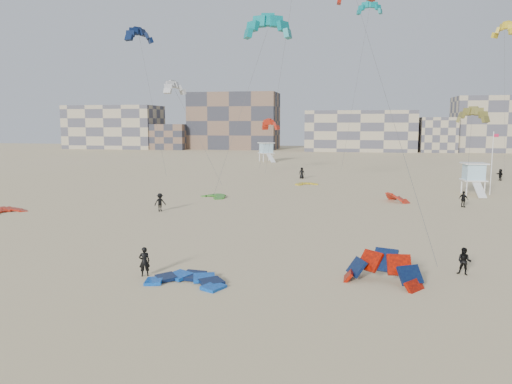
% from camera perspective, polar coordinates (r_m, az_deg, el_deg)
% --- Properties ---
extents(ground, '(320.00, 320.00, 0.00)m').
position_cam_1_polar(ground, '(27.47, -6.86, -10.02)').
color(ground, '#CAB188').
rests_on(ground, ground).
extents(kite_ground_blue, '(4.35, 4.53, 0.89)m').
position_cam_1_polar(kite_ground_blue, '(27.11, -7.92, -10.29)').
color(kite_ground_blue, blue).
rests_on(kite_ground_blue, ground).
extents(kite_ground_orange, '(5.35, 5.29, 4.22)m').
position_cam_1_polar(kite_ground_orange, '(27.69, 14.14, -10.07)').
color(kite_ground_orange, red).
rests_on(kite_ground_orange, ground).
extents(kite_ground_red, '(4.94, 4.85, 1.49)m').
position_cam_1_polar(kite_ground_red, '(52.81, -26.73, -2.13)').
color(kite_ground_red, red).
rests_on(kite_ground_red, ground).
extents(kite_ground_green, '(4.49, 4.50, 1.00)m').
position_cam_1_polar(kite_ground_green, '(57.01, -4.80, -0.62)').
color(kite_ground_green, '#48962A').
rests_on(kite_ground_green, ground).
extents(kite_ground_red_far, '(4.13, 4.04, 2.77)m').
position_cam_1_polar(kite_ground_red_far, '(55.91, 15.76, -1.06)').
color(kite_ground_red_far, red).
rests_on(kite_ground_red_far, ground).
extents(kite_ground_yellow, '(3.78, 3.86, 0.54)m').
position_cam_1_polar(kite_ground_yellow, '(68.90, 5.79, 0.84)').
color(kite_ground_yellow, yellow).
rests_on(kite_ground_yellow, ground).
extents(kitesurfer_main, '(0.72, 0.65, 1.65)m').
position_cam_1_polar(kitesurfer_main, '(28.51, -12.64, -7.76)').
color(kitesurfer_main, black).
rests_on(kitesurfer_main, ground).
extents(kitesurfer_b, '(0.92, 0.83, 1.55)m').
position_cam_1_polar(kitesurfer_b, '(30.34, 22.70, -7.33)').
color(kitesurfer_b, black).
rests_on(kitesurfer_b, ground).
extents(kitesurfer_c, '(1.28, 1.22, 1.75)m').
position_cam_1_polar(kitesurfer_c, '(48.64, -10.91, -1.17)').
color(kitesurfer_c, black).
rests_on(kitesurfer_c, ground).
extents(kitesurfer_d, '(1.01, 0.90, 1.65)m').
position_cam_1_polar(kitesurfer_d, '(54.23, 22.63, -0.77)').
color(kitesurfer_d, black).
rests_on(kitesurfer_d, ground).
extents(kitesurfer_e, '(0.90, 0.65, 1.73)m').
position_cam_1_polar(kitesurfer_e, '(76.21, 5.25, 2.18)').
color(kitesurfer_e, black).
rests_on(kitesurfer_e, ground).
extents(kitesurfer_f, '(0.88, 1.68, 1.73)m').
position_cam_1_polar(kitesurfer_f, '(81.70, 26.13, 1.79)').
color(kitesurfer_f, black).
rests_on(kitesurfer_f, ground).
extents(kite_fly_teal_a, '(8.05, 5.21, 18.24)m').
position_cam_1_polar(kite_fly_teal_a, '(51.75, 1.37, 18.13)').
color(kite_fly_teal_a, '#008E82').
rests_on(kite_fly_teal_a, ground).
extents(kite_fly_grey, '(9.31, 5.84, 13.06)m').
position_cam_1_polar(kite_fly_grey, '(65.57, -9.30, 11.56)').
color(kite_fly_grey, silver).
rests_on(kite_fly_grey, ground).
extents(kite_fly_olive, '(4.69, 9.06, 9.54)m').
position_cam_1_polar(kite_fly_olive, '(62.72, 23.48, 7.92)').
color(kite_fly_olive, olive).
rests_on(kite_fly_olive, ground).
extents(kite_fly_yellow, '(5.40, 5.37, 22.14)m').
position_cam_1_polar(kite_fly_yellow, '(83.87, 26.53, 16.17)').
color(kite_fly_yellow, yellow).
rests_on(kite_fly_yellow, ground).
extents(kite_fly_navy, '(7.34, 5.67, 21.25)m').
position_cam_1_polar(kite_fly_navy, '(75.71, -13.20, 16.93)').
color(kite_fly_navy, '#0A1C3C').
rests_on(kite_fly_navy, ground).
extents(kite_fly_teal_b, '(5.51, 3.62, 25.63)m').
position_cam_1_polar(kite_fly_teal_b, '(81.74, 12.85, 19.71)').
color(kite_fly_teal_b, '#008E82').
rests_on(kite_fly_teal_b, ground).
extents(kite_fly_red, '(5.04, 5.16, 8.50)m').
position_cam_1_polar(kite_fly_red, '(84.10, 1.66, 7.61)').
color(kite_fly_red, red).
rests_on(kite_fly_red, ground).
extents(lifeguard_tower_near, '(2.85, 5.24, 3.76)m').
position_cam_1_polar(lifeguard_tower_near, '(64.40, 23.60, 1.40)').
color(lifeguard_tower_near, white).
rests_on(lifeguard_tower_near, ground).
extents(lifeguard_tower_far, '(4.06, 6.27, 4.17)m').
position_cam_1_polar(lifeguard_tower_far, '(109.40, 1.17, 4.57)').
color(lifeguard_tower_far, white).
rests_on(lifeguard_tower_far, ground).
extents(flagpole, '(0.60, 0.09, 7.44)m').
position_cam_1_polar(flagpole, '(64.62, 25.36, 3.14)').
color(flagpole, white).
rests_on(flagpole, ground).
extents(condo_west_a, '(30.00, 15.00, 14.00)m').
position_cam_1_polar(condo_west_a, '(173.45, -15.88, 7.14)').
color(condo_west_a, tan).
rests_on(condo_west_a, ground).
extents(condo_west_b, '(28.00, 14.00, 18.00)m').
position_cam_1_polar(condo_west_b, '(163.36, -2.50, 8.10)').
color(condo_west_b, brown).
rests_on(condo_west_b, ground).
extents(condo_mid, '(32.00, 16.00, 12.00)m').
position_cam_1_polar(condo_mid, '(154.88, 11.79, 6.85)').
color(condo_mid, tan).
rests_on(condo_mid, ground).
extents(condo_east, '(26.00, 14.00, 16.00)m').
position_cam_1_polar(condo_east, '(162.34, 26.17, 6.96)').
color(condo_east, tan).
rests_on(condo_east, ground).
extents(condo_fill_left, '(12.00, 10.00, 8.00)m').
position_cam_1_polar(condo_fill_left, '(163.59, -9.86, 6.24)').
color(condo_fill_left, brown).
rests_on(condo_fill_left, ground).
extents(condo_fill_right, '(10.00, 10.00, 10.00)m').
position_cam_1_polar(condo_fill_right, '(154.74, 20.01, 6.17)').
color(condo_fill_right, tan).
rests_on(condo_fill_right, ground).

